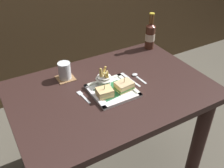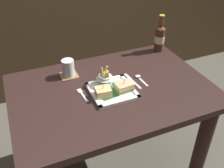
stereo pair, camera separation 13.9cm
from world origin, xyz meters
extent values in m
cube|color=#2F1D1A|center=(0.00, 0.00, 0.71)|extent=(1.10, 0.76, 0.04)
cylinder|color=#341D1A|center=(0.47, -0.30, 0.35)|extent=(0.09, 0.09, 0.69)
cylinder|color=black|center=(-0.47, 0.30, 0.35)|extent=(0.09, 0.09, 0.69)
cylinder|color=#352015|center=(0.47, 0.30, 0.35)|extent=(0.09, 0.09, 0.69)
cube|color=white|center=(-0.01, -0.03, 0.74)|extent=(0.23, 0.23, 0.01)
cube|color=#246137|center=(-0.01, -0.03, 0.74)|extent=(0.18, 0.15, 0.00)
cube|color=white|center=(-0.01, -0.14, 0.74)|extent=(0.23, 0.02, 0.01)
cube|color=white|center=(-0.01, 0.08, 0.74)|extent=(0.23, 0.02, 0.01)
cube|color=white|center=(-0.12, -0.03, 0.74)|extent=(0.02, 0.23, 0.01)
cube|color=white|center=(0.09, -0.03, 0.74)|extent=(0.02, 0.23, 0.01)
cube|color=#E5BE8C|center=(-0.07, -0.05, 0.75)|extent=(0.09, 0.08, 0.01)
cube|color=#F1CB76|center=(-0.07, -0.05, 0.75)|extent=(0.09, 0.08, 0.01)
cube|color=#D9C182|center=(-0.07, -0.05, 0.76)|extent=(0.09, 0.08, 0.01)
cube|color=#F2D582|center=(-0.07, -0.05, 0.77)|extent=(0.09, 0.08, 0.01)
cube|color=#DDBB7B|center=(-0.07, -0.05, 0.78)|extent=(0.09, 0.08, 0.01)
cylinder|color=tan|center=(-0.07, -0.05, 0.78)|extent=(0.00, 0.00, 0.07)
cube|color=#E3C18B|center=(0.05, -0.05, 0.75)|extent=(0.10, 0.08, 0.01)
cube|color=#508638|center=(0.05, -0.05, 0.75)|extent=(0.10, 0.08, 0.01)
cube|color=#E0B781|center=(0.05, -0.05, 0.76)|extent=(0.10, 0.08, 0.01)
cube|color=#F4D482|center=(0.05, -0.05, 0.77)|extent=(0.10, 0.08, 0.01)
cube|color=#D6B382|center=(0.05, -0.05, 0.78)|extent=(0.10, 0.08, 0.01)
cylinder|color=tan|center=(0.05, -0.05, 0.78)|extent=(0.00, 0.00, 0.07)
cylinder|color=white|center=(-0.03, 0.04, 0.77)|extent=(0.08, 0.08, 0.06)
cone|color=silver|center=(-0.03, 0.04, 0.80)|extent=(0.09, 0.09, 0.03)
cube|color=#E7DD7E|center=(-0.02, 0.03, 0.80)|extent=(0.02, 0.01, 0.06)
cube|color=#DEB75F|center=(-0.03, 0.02, 0.80)|extent=(0.03, 0.01, 0.06)
cube|color=#EDDF83|center=(-0.04, 0.04, 0.80)|extent=(0.02, 0.03, 0.06)
cube|color=#E1C268|center=(-0.04, 0.05, 0.80)|extent=(0.01, 0.01, 0.06)
cube|color=#F4D17C|center=(-0.01, 0.03, 0.80)|extent=(0.02, 0.02, 0.06)
cube|color=#D9B359|center=(-0.04, 0.05, 0.81)|extent=(0.02, 0.03, 0.07)
cube|color=#E3C65C|center=(-0.02, 0.01, 0.80)|extent=(0.02, 0.02, 0.06)
cube|color=#E9BF59|center=(-0.02, 0.06, 0.81)|extent=(0.03, 0.02, 0.07)
cube|color=#D9B561|center=(-0.04, 0.04, 0.81)|extent=(0.01, 0.03, 0.07)
cylinder|color=#4F2A1C|center=(0.48, 0.30, 0.81)|extent=(0.07, 0.07, 0.16)
cone|color=#5A2A20|center=(0.48, 0.30, 0.90)|extent=(0.07, 0.07, 0.02)
cylinder|color=brown|center=(0.48, 0.30, 0.95)|extent=(0.03, 0.03, 0.06)
cylinder|color=gold|center=(0.48, 0.30, 0.98)|extent=(0.04, 0.04, 0.01)
cylinder|color=beige|center=(0.48, 0.30, 0.81)|extent=(0.07, 0.07, 0.05)
cube|color=olive|center=(-0.19, 0.22, 0.73)|extent=(0.10, 0.10, 0.00)
cylinder|color=silver|center=(-0.19, 0.22, 0.78)|extent=(0.07, 0.07, 0.10)
cylinder|color=silver|center=(-0.19, 0.22, 0.76)|extent=(0.07, 0.07, 0.05)
cube|color=silver|center=(-0.17, -0.02, 0.73)|extent=(0.02, 0.09, 0.00)
cube|color=silver|center=(-0.17, 0.05, 0.73)|extent=(0.03, 0.04, 0.00)
cube|color=silver|center=(0.14, -0.02, 0.73)|extent=(0.02, 0.10, 0.00)
cube|color=silver|center=(0.13, 0.07, 0.73)|extent=(0.02, 0.07, 0.00)
cube|color=silver|center=(0.19, -0.02, 0.73)|extent=(0.02, 0.09, 0.00)
ellipsoid|color=silver|center=(0.18, 0.05, 0.74)|extent=(0.03, 0.03, 0.01)
camera|label=1|loc=(-0.58, -1.01, 1.56)|focal=41.39mm
camera|label=2|loc=(-0.45, -1.07, 1.56)|focal=41.39mm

